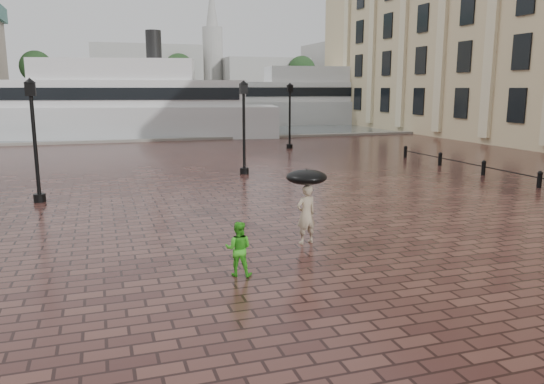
{
  "coord_description": "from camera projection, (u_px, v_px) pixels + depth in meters",
  "views": [
    {
      "loc": [
        -3.73,
        -11.11,
        4.18
      ],
      "look_at": [
        0.65,
        2.34,
        1.4
      ],
      "focal_mm": 35.0,
      "sensor_mm": 36.0,
      "label": 1
    }
  ],
  "objects": [
    {
      "name": "ferry_far",
      "position": [
        322.0,
        101.0,
        63.17
      ],
      "size": [
        28.21,
        10.0,
        9.05
      ],
      "rotation": [
        0.0,
        0.0,
        -0.12
      ],
      "color": "silver",
      "rests_on": "ground"
    },
    {
      "name": "child_pedestrian",
      "position": [
        238.0,
        249.0,
        11.92
      ],
      "size": [
        0.75,
        0.67,
        1.25
      ],
      "primitive_type": "imported",
      "rotation": [
        0.0,
        0.0,
        2.75
      ],
      "color": "green",
      "rests_on": "ground"
    },
    {
      "name": "quay_edge",
      "position": [
        149.0,
        141.0,
        42.17
      ],
      "size": [
        80.0,
        0.6,
        0.3
      ],
      "primitive_type": "cube",
      "color": "slate",
      "rests_on": "ground"
    },
    {
      "name": "distant_skyline",
      "position": [
        270.0,
        71.0,
        165.06
      ],
      "size": [
        102.5,
        22.0,
        33.0
      ],
      "color": "#9F9D97",
      "rests_on": "ground"
    },
    {
      "name": "umbrella",
      "position": [
        307.0,
        177.0,
        14.17
      ],
      "size": [
        1.1,
        1.1,
        1.12
      ],
      "color": "black",
      "rests_on": "ground"
    },
    {
      "name": "ferry_near",
      "position": [
        118.0,
        106.0,
        45.67
      ],
      "size": [
        28.18,
        12.25,
        8.99
      ],
      "rotation": [
        0.0,
        0.0,
        -0.21
      ],
      "color": "silver",
      "rests_on": "ground"
    },
    {
      "name": "ground",
      "position": [
        277.0,
        271.0,
        12.31
      ],
      "size": [
        300.0,
        300.0,
        0.0
      ],
      "primitive_type": "plane",
      "color": "#341A17",
      "rests_on": "ground"
    },
    {
      "name": "far_shore",
      "position": [
        110.0,
        99.0,
        161.41
      ],
      "size": [
        300.0,
        60.0,
        2.0
      ],
      "primitive_type": "cube",
      "color": "#4C4C47",
      "rests_on": "ground"
    },
    {
      "name": "harbour_water",
      "position": [
        119.0,
        111.0,
        98.15
      ],
      "size": [
        240.0,
        240.0,
        0.0
      ],
      "primitive_type": "plane",
      "color": "#434C52",
      "rests_on": "ground"
    },
    {
      "name": "street_lamps",
      "position": [
        144.0,
        124.0,
        27.73
      ],
      "size": [
        21.44,
        14.44,
        4.4
      ],
      "color": "black",
      "rests_on": "ground"
    },
    {
      "name": "adult_pedestrian",
      "position": [
        306.0,
        214.0,
        14.37
      ],
      "size": [
        0.67,
        0.51,
        1.63
      ],
      "primitive_type": "imported",
      "rotation": [
        0.0,
        0.0,
        3.37
      ],
      "color": "tan",
      "rests_on": "ground"
    },
    {
      "name": "far_trees",
      "position": [
        110.0,
        68.0,
        139.26
      ],
      "size": [
        188.0,
        8.0,
        13.5
      ],
      "color": "#2D2119",
      "rests_on": "ground"
    },
    {
      "name": "bollard_row",
      "position": [
        540.0,
        178.0,
        22.55
      ],
      "size": [
        0.22,
        21.22,
        0.73
      ],
      "color": "black",
      "rests_on": "ground"
    }
  ]
}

